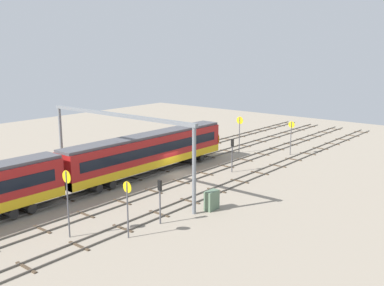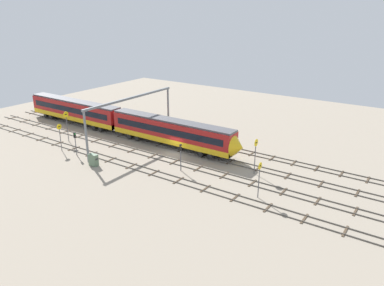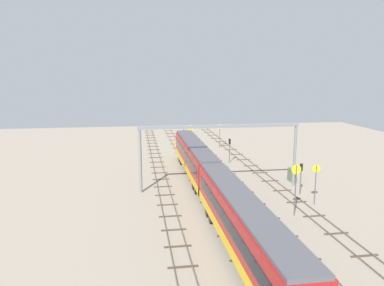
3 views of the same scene
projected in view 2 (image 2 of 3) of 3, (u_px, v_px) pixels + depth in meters
name	position (u px, v px, depth m)	size (l,w,h in m)	color
ground_plane	(173.00, 154.00, 60.27)	(104.20, 104.20, 0.00)	gray
track_near_foreground	(142.00, 169.00, 54.43)	(88.20, 2.40, 0.16)	#59544C
track_second_near	(163.00, 159.00, 58.31)	(88.20, 2.40, 0.16)	#59544C
track_with_train	(182.00, 149.00, 62.18)	(88.20, 2.40, 0.16)	#59544C
track_second_far	(198.00, 141.00, 66.06)	(88.20, 2.40, 0.16)	#59544C
train	(121.00, 121.00, 68.75)	(50.40, 3.24, 4.80)	maroon
overhead_gantry	(131.00, 108.00, 63.00)	(0.40, 20.86, 8.36)	slate
speed_sign_near_foreground	(259.00, 175.00, 45.28)	(0.14, 0.93, 4.81)	#4C4C51
speed_sign_mid_trackside	(60.00, 133.00, 60.76)	(0.14, 0.91, 4.66)	#4C4C51
speed_sign_far_trackside	(67.00, 122.00, 64.97)	(0.14, 1.03, 5.52)	#4C4C51
speed_sign_distant_end	(256.00, 151.00, 51.95)	(0.14, 1.08, 5.28)	#4C4C51
signal_light_trackside_approach	(75.00, 140.00, 58.98)	(0.31, 0.32, 3.90)	#4C4C51
signal_light_trackside_departure	(181.00, 153.00, 53.19)	(0.31, 0.32, 4.11)	#4C4C51
relay_cabinet	(93.00, 160.00, 55.56)	(1.50, 0.76, 1.84)	#597259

